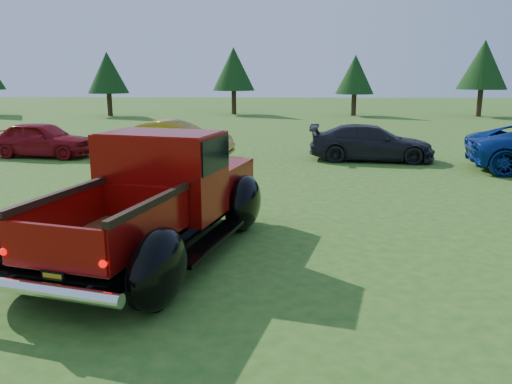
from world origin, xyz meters
TOP-DOWN VIEW (x-y plane):
  - ground at (0.00, 0.00)m, footprint 120.00×120.00m
  - tree_west at (-12.00, 29.00)m, footprint 2.94×2.94m
  - tree_mid_left at (-3.00, 31.00)m, footprint 3.20×3.20m
  - tree_mid_right at (6.00, 30.00)m, footprint 2.82×2.82m
  - tree_east at (15.00, 29.50)m, footprint 3.46×3.46m
  - pickup_truck at (-1.86, 0.58)m, footprint 3.70×5.84m
  - show_car_red at (-8.50, 10.37)m, footprint 4.02×2.08m
  - show_car_yellow at (-3.50, 10.24)m, footprint 4.25×1.87m
  - show_car_grey at (3.50, 9.97)m, footprint 4.51×2.27m

SIDE VIEW (x-z plane):
  - ground at x=0.00m, z-range 0.00..0.00m
  - show_car_grey at x=3.50m, z-range 0.00..1.26m
  - show_car_red at x=-8.50m, z-range 0.00..1.31m
  - show_car_yellow at x=-3.50m, z-range 0.00..1.36m
  - pickup_truck at x=-1.86m, z-range -0.05..1.99m
  - tree_mid_right at x=6.00m, z-range 0.77..5.17m
  - tree_west at x=-12.00m, z-range 0.81..5.41m
  - tree_mid_left at x=-3.00m, z-range 0.88..5.88m
  - tree_east at x=15.00m, z-range 0.96..6.36m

